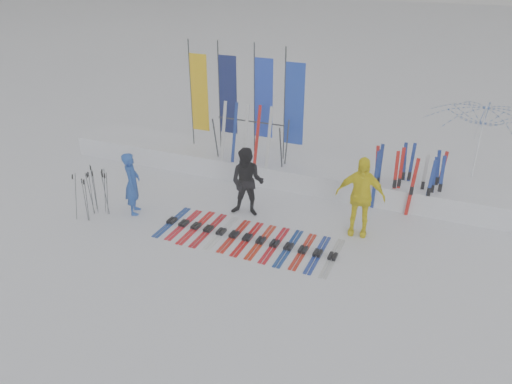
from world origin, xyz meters
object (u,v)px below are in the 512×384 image
at_px(tent_canopy, 477,152).
at_px(ski_row, 248,238).
at_px(person_yellow, 360,196).
at_px(ski_rack, 251,135).
at_px(person_blue, 132,183).
at_px(person_black, 247,182).

bearing_deg(tent_canopy, ski_row, -137.22).
height_order(person_yellow, ski_rack, person_yellow).
bearing_deg(tent_canopy, person_blue, -151.75).
height_order(person_blue, person_black, person_black).
bearing_deg(ski_row, person_black, 113.74).
xyz_separation_m(person_black, tent_canopy, (5.18, 3.20, 0.45)).
height_order(person_black, person_yellow, person_yellow).
bearing_deg(person_blue, tent_canopy, -88.59).
height_order(person_blue, person_yellow, person_yellow).
bearing_deg(person_yellow, ski_row, -156.75).
relative_size(person_black, person_yellow, 0.92).
height_order(ski_row, ski_rack, ski_rack).
bearing_deg(person_black, tent_canopy, 23.12).
distance_m(person_blue, ski_row, 3.30).
height_order(tent_canopy, ski_row, tent_canopy).
bearing_deg(ski_row, ski_rack, 111.98).
relative_size(person_yellow, ski_rack, 0.96).
distance_m(person_blue, person_yellow, 5.62).
height_order(person_black, ski_row, person_black).
relative_size(tent_canopy, ski_rack, 1.46).
relative_size(person_blue, person_black, 0.92).
bearing_deg(person_blue, ski_row, -118.54).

